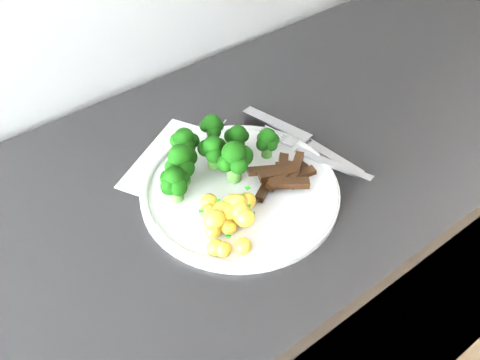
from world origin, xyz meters
TOP-DOWN VIEW (x-y plane):
  - counter at (0.03, 1.67)m, footprint 2.41×0.60m
  - recipe_paper at (-0.09, 1.68)m, footprint 0.30×0.33m
  - plate at (-0.08, 1.62)m, footprint 0.31×0.31m
  - broccoli at (-0.10, 1.68)m, footprint 0.22×0.13m
  - potatoes at (-0.14, 1.57)m, footprint 0.12×0.13m
  - beef_strips at (-0.02, 1.60)m, footprint 0.12×0.09m
  - fork at (0.06, 1.60)m, footprint 0.07×0.21m
  - knife at (0.08, 1.62)m, footprint 0.06×0.25m

SIDE VIEW (x-z plane):
  - counter at x=0.03m, z-range 0.00..0.90m
  - recipe_paper at x=-0.09m, z-range 0.90..0.91m
  - knife at x=0.08m, z-range 0.90..0.93m
  - plate at x=-0.08m, z-range 0.90..0.92m
  - fork at x=0.06m, z-range 0.91..0.93m
  - beef_strips at x=-0.02m, z-range 0.91..0.94m
  - potatoes at x=-0.14m, z-range 0.91..0.96m
  - broccoli at x=-0.10m, z-range 0.92..0.99m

